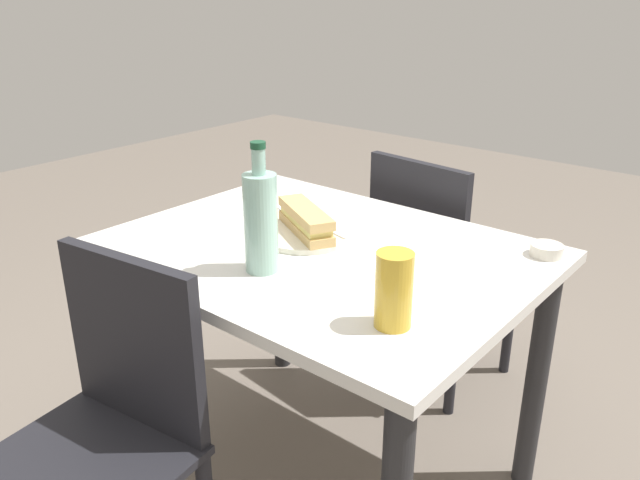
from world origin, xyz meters
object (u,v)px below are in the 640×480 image
dining_table (320,287)px  olive_bowl (546,250)px  chair_near (106,429)px  knife_near (323,227)px  beer_glass (394,290)px  chair_far (432,260)px  water_bottle (261,220)px  plate_near (306,235)px  baguette_sandwich_near (306,220)px

dining_table → olive_bowl: 0.59m
chair_near → knife_near: (0.03, 0.70, 0.26)m
beer_glass → olive_bowl: size_ratio=1.93×
dining_table → chair_near: bearing=-97.8°
chair_far → chair_near: 1.23m
dining_table → water_bottle: (-0.02, -0.20, 0.24)m
plate_near → olive_bowl: size_ratio=3.13×
dining_table → baguette_sandwich_near: size_ratio=4.29×
baguette_sandwich_near → plate_near: bearing=90.0°
chair_far → water_bottle: bearing=-90.5°
chair_near → knife_near: 0.75m
plate_near → knife_near: bearing=72.8°
chair_far → olive_bowl: size_ratio=10.42×
chair_near → water_bottle: water_bottle is taller
baguette_sandwich_near → olive_bowl: (0.55, 0.29, -0.03)m
knife_near → dining_table: bearing=-55.1°
plate_near → baguette_sandwich_near: size_ratio=1.01×
water_bottle → plate_near: bearing=104.4°
knife_near → beer_glass: (0.43, -0.30, 0.06)m
baguette_sandwich_near → olive_bowl: 0.62m
chair_near → beer_glass: beer_glass is taller
olive_bowl → knife_near: bearing=-155.8°
water_bottle → beer_glass: 0.39m
dining_table → chair_near: 0.63m
beer_glass → chair_near: bearing=-139.1°
baguette_sandwich_near → water_bottle: bearing=-75.6°
plate_near → beer_glass: bearing=-29.3°
dining_table → olive_bowl: olive_bowl is taller
chair_far → baguette_sandwich_near: chair_far is taller
chair_near → baguette_sandwich_near: bearing=89.1°
dining_table → plate_near: size_ratio=4.26×
chair_near → beer_glass: size_ratio=5.41×
plate_near → olive_bowl: olive_bowl is taller
chair_near → olive_bowl: 1.12m
dining_table → water_bottle: water_bottle is taller
chair_far → beer_glass: bearing=-65.5°
dining_table → beer_glass: 0.47m
knife_near → olive_bowl: bearing=24.2°
chair_far → beer_glass: size_ratio=5.41×
chair_far → chair_near: size_ratio=1.00×
olive_bowl → water_bottle: bearing=-133.4°
baguette_sandwich_near → beer_glass: bearing=-29.3°
beer_glass → knife_near: bearing=144.7°
knife_near → beer_glass: beer_glass is taller
chair_far → beer_glass: beer_glass is taller
dining_table → chair_near: chair_near is taller
knife_near → olive_bowl: (0.53, 0.24, -0.00)m
chair_far → baguette_sandwich_near: (-0.07, -0.58, 0.30)m
plate_near → water_bottle: water_bottle is taller
water_bottle → olive_bowl: 0.72m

